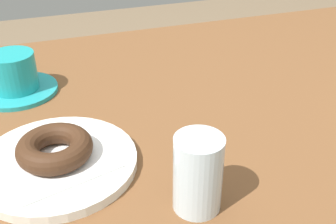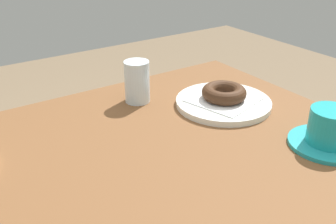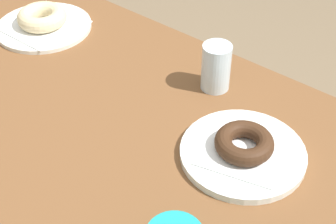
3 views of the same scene
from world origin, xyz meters
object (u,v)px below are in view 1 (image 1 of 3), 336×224
plate_chocolate_ring (57,163)px  water_glass (198,174)px  donut_chocolate_ring (55,148)px  coffee_cup (15,76)px

plate_chocolate_ring → water_glass: 0.21m
plate_chocolate_ring → donut_chocolate_ring: (0.00, 0.00, 0.03)m
coffee_cup → donut_chocolate_ring: bearing=100.2°
coffee_cup → plate_chocolate_ring: bearing=100.2°
plate_chocolate_ring → donut_chocolate_ring: 0.03m
donut_chocolate_ring → coffee_cup: coffee_cup is taller
coffee_cup → water_glass: bearing=117.5°
plate_chocolate_ring → coffee_cup: 0.26m
plate_chocolate_ring → coffee_cup: coffee_cup is taller
plate_chocolate_ring → water_glass: (-0.16, 0.14, 0.04)m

